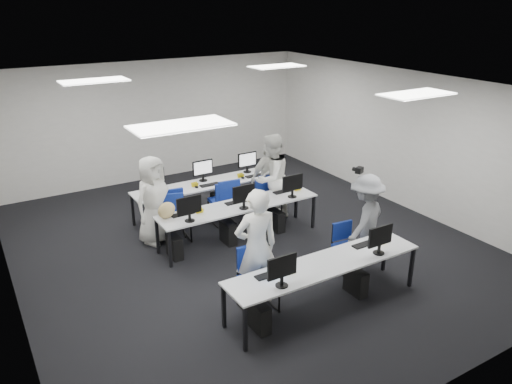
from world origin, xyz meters
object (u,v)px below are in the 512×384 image
chair_6 (222,209)px  photographer (365,220)px  student_3 (267,178)px  student_0 (256,248)px  student_1 (271,178)px  desk_front (325,266)px  chair_4 (270,205)px  chair_1 (346,255)px  chair_3 (234,215)px  desk_mid (239,207)px  chair_0 (258,290)px  chair_2 (176,225)px  chair_5 (173,220)px  student_2 (153,200)px  chair_7 (259,203)px

chair_6 → photographer: bearing=-60.7°
student_3 → student_0: bearing=-135.2°
student_1 → photographer: 2.44m
desk_front → chair_4: chair_4 is taller
chair_1 → chair_3: bearing=116.0°
desk_mid → chair_3: size_ratio=3.26×
desk_mid → chair_0: (-0.90, -2.15, -0.37)m
photographer → desk_mid: bearing=-76.9°
chair_2 → chair_5: (0.04, 0.24, -0.01)m
chair_4 → student_2: (-2.50, 0.16, 0.58)m
desk_mid → chair_7: size_ratio=3.49×
student_3 → desk_mid: bearing=-152.6°
chair_4 → student_1: student_1 is taller
chair_2 → desk_front: bearing=-65.9°
chair_5 → student_3: (2.24, 0.04, 0.47)m
chair_4 → chair_6: size_ratio=0.93×
chair_1 → student_0: size_ratio=0.44×
student_0 → chair_0: bearing=73.2°
chair_2 → student_2: 0.68m
chair_5 → chair_7: size_ratio=1.02×
chair_1 → chair_4: chair_4 is taller
chair_0 → chair_5: chair_0 is taller
chair_1 → student_3: bearing=91.4°
chair_2 → student_3: 2.33m
chair_1 → student_3: 2.93m
student_2 → photographer: 3.91m
chair_3 → photographer: size_ratio=0.60×
desk_front → chair_1: bearing=33.4°
chair_0 → chair_2: bearing=92.9°
desk_front → chair_7: size_ratio=3.49×
chair_3 → student_2: 1.66m
chair_5 → photographer: photographer is taller
chair_6 → photographer: photographer is taller
desk_front → desk_mid: size_ratio=1.00×
chair_3 → student_3: (1.10, 0.47, 0.46)m
chair_6 → chair_7: chair_6 is taller
chair_2 → chair_6: 1.15m
chair_7 → student_2: (-2.34, -0.02, 0.57)m
chair_5 → desk_mid: bearing=-23.1°
chair_6 → student_0: size_ratio=0.50×
chair_4 → student_0: (-1.92, -2.61, 0.66)m
chair_5 → photographer: (2.43, -2.80, 0.53)m
desk_front → student_1: (1.04, 3.11, 0.25)m
student_2 → photographer: bearing=-67.8°
chair_4 → student_2: bearing=-166.9°
desk_front → chair_2: 3.44m
student_0 → student_2: (-0.58, 2.77, -0.08)m
chair_0 → chair_3: (1.03, 2.62, -0.00)m
chair_2 → photographer: bearing=-39.6°
chair_0 → chair_2: chair_0 is taller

